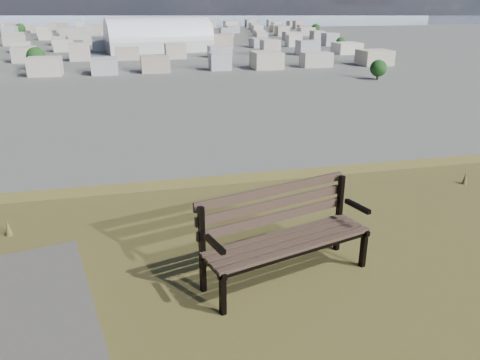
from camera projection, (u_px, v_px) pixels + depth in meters
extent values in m
cube|color=#403225|center=(299.00, 249.00, 4.34)|extent=(1.65, 0.54, 0.03)
cube|color=#403225|center=(292.00, 244.00, 4.43)|extent=(1.65, 0.54, 0.03)
cube|color=#403225|center=(285.00, 239.00, 4.52)|extent=(1.65, 0.54, 0.03)
cube|color=#403225|center=(279.00, 234.00, 4.62)|extent=(1.65, 0.54, 0.03)
cube|color=#403225|center=(275.00, 217.00, 4.62)|extent=(1.64, 0.49, 0.09)
cube|color=#403225|center=(274.00, 204.00, 4.59)|extent=(1.64, 0.49, 0.09)
cube|color=#403225|center=(273.00, 190.00, 4.57)|extent=(1.64, 0.49, 0.09)
cube|color=black|center=(223.00, 294.00, 4.03)|extent=(0.06, 0.07, 0.41)
cube|color=black|center=(202.00, 250.00, 4.28)|extent=(0.06, 0.07, 0.86)
cube|color=black|center=(213.00, 266.00, 4.12)|extent=(0.17, 0.46, 0.05)
cube|color=black|center=(215.00, 244.00, 4.00)|extent=(0.14, 0.34, 0.04)
cube|color=black|center=(363.00, 248.00, 4.77)|extent=(0.06, 0.07, 0.41)
cube|color=black|center=(339.00, 214.00, 5.02)|extent=(0.06, 0.07, 0.86)
cube|color=black|center=(352.00, 225.00, 4.86)|extent=(0.17, 0.46, 0.05)
cube|color=black|center=(358.00, 206.00, 4.74)|extent=(0.14, 0.34, 0.04)
cube|color=black|center=(299.00, 253.00, 4.35)|extent=(1.64, 0.50, 0.04)
cube|color=black|center=(278.00, 238.00, 4.64)|extent=(1.64, 0.50, 0.04)
cone|color=brown|center=(8.00, 228.00, 5.45)|extent=(0.08, 0.08, 0.19)
cone|color=brown|center=(465.00, 178.00, 7.00)|extent=(0.08, 0.08, 0.18)
cube|color=beige|center=(159.00, 46.00, 274.53)|extent=(62.85, 34.21, 6.63)
cylinder|color=white|center=(159.00, 40.00, 273.35)|extent=(62.85, 34.21, 25.18)
cube|color=#BDAFA2|center=(39.00, 67.00, 185.20)|extent=(11.00, 11.00, 7.00)
cube|color=#B4A38F|center=(102.00, 65.00, 190.41)|extent=(11.00, 11.00, 7.00)
cube|color=#A7A6AB|center=(161.00, 63.00, 195.61)|extent=(11.00, 11.00, 7.00)
cube|color=#B9B096|center=(218.00, 62.00, 200.82)|extent=(11.00, 11.00, 7.00)
cube|color=tan|center=(271.00, 60.00, 206.02)|extent=(11.00, 11.00, 7.00)
cube|color=beige|center=(322.00, 59.00, 211.23)|extent=(11.00, 11.00, 7.00)
cube|color=#B1AAA0|center=(370.00, 57.00, 216.43)|extent=(11.00, 11.00, 7.00)
cube|color=#A7A6AB|center=(29.00, 55.00, 228.04)|extent=(11.00, 11.00, 7.00)
cube|color=#B9B096|center=(81.00, 53.00, 233.24)|extent=(11.00, 11.00, 7.00)
cube|color=tan|center=(130.00, 52.00, 238.45)|extent=(11.00, 11.00, 7.00)
cube|color=beige|center=(177.00, 51.00, 243.65)|extent=(11.00, 11.00, 7.00)
cube|color=#B1AAA0|center=(222.00, 50.00, 248.86)|extent=(11.00, 11.00, 7.00)
cube|color=beige|center=(265.00, 49.00, 254.06)|extent=(11.00, 11.00, 7.00)
cube|color=#BDAFA2|center=(307.00, 48.00, 259.27)|extent=(11.00, 11.00, 7.00)
cube|color=#B4A38F|center=(347.00, 47.00, 264.47)|extent=(11.00, 11.00, 7.00)
cube|color=beige|center=(23.00, 46.00, 270.87)|extent=(11.00, 11.00, 7.00)
cube|color=#B1AAA0|center=(66.00, 45.00, 276.08)|extent=(11.00, 11.00, 7.00)
cube|color=beige|center=(108.00, 45.00, 281.28)|extent=(11.00, 11.00, 7.00)
cube|color=#BDAFA2|center=(148.00, 44.00, 286.48)|extent=(11.00, 11.00, 7.00)
cube|color=#B4A38F|center=(187.00, 43.00, 291.69)|extent=(11.00, 11.00, 7.00)
cube|color=#A7A6AB|center=(225.00, 42.00, 296.89)|extent=(11.00, 11.00, 7.00)
cube|color=#B9B096|center=(261.00, 42.00, 302.10)|extent=(11.00, 11.00, 7.00)
cube|color=tan|center=(296.00, 41.00, 307.30)|extent=(11.00, 11.00, 7.00)
cube|color=beige|center=(330.00, 40.00, 312.51)|extent=(11.00, 11.00, 7.00)
cube|color=#B4A38F|center=(18.00, 40.00, 313.70)|extent=(11.00, 11.00, 7.00)
cube|color=#A7A6AB|center=(55.00, 40.00, 318.91)|extent=(11.00, 11.00, 7.00)
cube|color=#B9B096|center=(92.00, 39.00, 324.11)|extent=(11.00, 11.00, 7.00)
cube|color=tan|center=(127.00, 38.00, 329.32)|extent=(11.00, 11.00, 7.00)
cube|color=beige|center=(162.00, 38.00, 334.52)|extent=(11.00, 11.00, 7.00)
cube|color=#B1AAA0|center=(195.00, 37.00, 339.73)|extent=(11.00, 11.00, 7.00)
cube|color=beige|center=(227.00, 37.00, 344.93)|extent=(11.00, 11.00, 7.00)
cube|color=#BDAFA2|center=(259.00, 36.00, 350.14)|extent=(11.00, 11.00, 7.00)
cube|color=#B4A38F|center=(289.00, 36.00, 355.34)|extent=(11.00, 11.00, 7.00)
cube|color=#A7A6AB|center=(318.00, 35.00, 360.55)|extent=(11.00, 11.00, 7.00)
cube|color=#B1AAA0|center=(14.00, 36.00, 356.54)|extent=(11.00, 11.00, 7.00)
cube|color=beige|center=(47.00, 35.00, 361.74)|extent=(11.00, 11.00, 7.00)
cube|color=#BDAFA2|center=(80.00, 35.00, 366.95)|extent=(11.00, 11.00, 7.00)
cube|color=#B4A38F|center=(111.00, 34.00, 372.15)|extent=(11.00, 11.00, 7.00)
cube|color=#A7A6AB|center=(142.00, 34.00, 377.36)|extent=(11.00, 11.00, 7.00)
cube|color=#B9B096|center=(172.00, 33.00, 382.56)|extent=(11.00, 11.00, 7.00)
cube|color=tan|center=(201.00, 33.00, 387.77)|extent=(11.00, 11.00, 7.00)
cube|color=beige|center=(229.00, 32.00, 392.97)|extent=(11.00, 11.00, 7.00)
cube|color=#B1AAA0|center=(256.00, 32.00, 398.18)|extent=(11.00, 11.00, 7.00)
cube|color=beige|center=(283.00, 32.00, 403.38)|extent=(11.00, 11.00, 7.00)
cube|color=#BDAFA2|center=(309.00, 31.00, 408.59)|extent=(11.00, 11.00, 7.00)
cube|color=tan|center=(11.00, 32.00, 399.37)|extent=(11.00, 11.00, 7.00)
cube|color=beige|center=(41.00, 32.00, 404.57)|extent=(11.00, 11.00, 7.00)
cube|color=#B1AAA0|center=(70.00, 31.00, 409.78)|extent=(11.00, 11.00, 7.00)
cube|color=beige|center=(98.00, 31.00, 414.98)|extent=(11.00, 11.00, 7.00)
cube|color=#BDAFA2|center=(126.00, 30.00, 420.19)|extent=(11.00, 11.00, 7.00)
cube|color=#B4A38F|center=(153.00, 30.00, 425.39)|extent=(11.00, 11.00, 7.00)
cube|color=#A7A6AB|center=(179.00, 30.00, 430.60)|extent=(11.00, 11.00, 7.00)
cube|color=#B9B096|center=(205.00, 29.00, 435.80)|extent=(11.00, 11.00, 7.00)
cube|color=tan|center=(230.00, 29.00, 441.01)|extent=(11.00, 11.00, 7.00)
cube|color=beige|center=(255.00, 29.00, 446.21)|extent=(11.00, 11.00, 7.00)
cube|color=#B1AAA0|center=(279.00, 28.00, 451.42)|extent=(11.00, 11.00, 7.00)
cube|color=beige|center=(302.00, 28.00, 456.62)|extent=(11.00, 11.00, 7.00)
cube|color=#B9B096|center=(9.00, 29.00, 442.20)|extent=(11.00, 11.00, 7.00)
cube|color=tan|center=(36.00, 29.00, 447.41)|extent=(11.00, 11.00, 7.00)
cube|color=beige|center=(62.00, 28.00, 452.61)|extent=(11.00, 11.00, 7.00)
cube|color=#B1AAA0|center=(88.00, 28.00, 457.82)|extent=(11.00, 11.00, 7.00)
cube|color=beige|center=(113.00, 28.00, 463.02)|extent=(11.00, 11.00, 7.00)
cube|color=#BDAFA2|center=(138.00, 28.00, 468.23)|extent=(11.00, 11.00, 7.00)
cube|color=#B4A38F|center=(162.00, 27.00, 473.43)|extent=(11.00, 11.00, 7.00)
cube|color=#A7A6AB|center=(185.00, 27.00, 478.64)|extent=(11.00, 11.00, 7.00)
cube|color=#B9B096|center=(209.00, 27.00, 483.84)|extent=(11.00, 11.00, 7.00)
cube|color=tan|center=(231.00, 26.00, 489.05)|extent=(11.00, 11.00, 7.00)
cube|color=beige|center=(253.00, 26.00, 494.25)|extent=(11.00, 11.00, 7.00)
cube|color=#B1AAA0|center=(275.00, 26.00, 499.46)|extent=(11.00, 11.00, 7.00)
cube|color=beige|center=(296.00, 26.00, 504.66)|extent=(11.00, 11.00, 7.00)
cube|color=#B9B096|center=(7.00, 27.00, 485.04)|extent=(11.00, 11.00, 7.00)
cube|color=tan|center=(31.00, 26.00, 490.24)|extent=(11.00, 11.00, 7.00)
cube|color=beige|center=(55.00, 26.00, 495.45)|extent=(11.00, 11.00, 7.00)
cube|color=#B1AAA0|center=(79.00, 26.00, 500.65)|extent=(11.00, 11.00, 7.00)
cube|color=beige|center=(102.00, 26.00, 505.86)|extent=(11.00, 11.00, 7.00)
cube|color=#BDAFA2|center=(125.00, 25.00, 511.06)|extent=(11.00, 11.00, 7.00)
cube|color=#B4A38F|center=(147.00, 25.00, 516.26)|extent=(11.00, 11.00, 7.00)
cube|color=#A7A6AB|center=(169.00, 25.00, 521.47)|extent=(11.00, 11.00, 7.00)
cube|color=#B9B096|center=(191.00, 25.00, 526.67)|extent=(11.00, 11.00, 7.00)
cube|color=tan|center=(211.00, 24.00, 531.88)|extent=(11.00, 11.00, 7.00)
cube|color=beige|center=(232.00, 24.00, 537.08)|extent=(11.00, 11.00, 7.00)
cube|color=#B1AAA0|center=(252.00, 24.00, 542.29)|extent=(11.00, 11.00, 7.00)
cube|color=beige|center=(272.00, 24.00, 547.49)|extent=(11.00, 11.00, 7.00)
cube|color=#BDAFA2|center=(291.00, 24.00, 552.70)|extent=(11.00, 11.00, 7.00)
cylinder|color=#312218|center=(378.00, 77.00, 177.06)|extent=(0.80, 0.80, 2.10)
sphere|color=black|center=(378.00, 68.00, 175.93)|extent=(6.30, 6.30, 6.30)
cylinder|color=#312218|center=(38.00, 66.00, 203.28)|extent=(0.80, 0.80, 2.70)
sphere|color=black|center=(36.00, 57.00, 201.83)|extent=(8.10, 8.10, 8.10)
cylinder|color=#312218|center=(340.00, 47.00, 294.80)|extent=(0.80, 0.80, 1.95)
sphere|color=black|center=(340.00, 42.00, 293.76)|extent=(5.85, 5.85, 5.85)
cylinder|color=#312218|center=(201.00, 36.00, 388.61)|extent=(0.80, 0.80, 2.25)
sphere|color=black|center=(201.00, 32.00, 387.41)|extent=(6.75, 6.75, 6.75)
cylinder|color=#312218|center=(21.00, 34.00, 410.50)|extent=(0.80, 0.80, 2.85)
sphere|color=black|center=(20.00, 29.00, 408.97)|extent=(8.55, 8.55, 8.55)
cylinder|color=#312218|center=(194.00, 47.00, 293.43)|extent=(0.80, 0.80, 2.10)
sphere|color=black|center=(194.00, 42.00, 292.31)|extent=(6.30, 6.30, 6.30)
cylinder|color=#312218|center=(315.00, 32.00, 430.59)|extent=(0.80, 0.80, 2.55)
sphere|color=black|center=(316.00, 28.00, 429.23)|extent=(7.65, 7.65, 7.65)
cube|color=#8F9BB6|center=(124.00, 18.00, 830.36)|extent=(2400.00, 700.00, 0.12)
cube|color=#9FB1C5|center=(177.00, 4.00, 1300.13)|extent=(700.00, 220.00, 45.00)
cube|color=#9FB1C5|center=(338.00, 1.00, 1442.24)|extent=(500.00, 220.00, 60.00)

